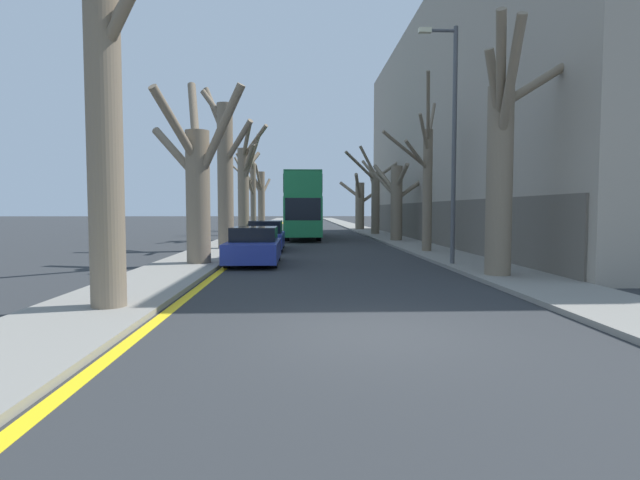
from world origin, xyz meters
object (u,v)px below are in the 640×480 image
at_px(street_tree_left_0, 107,119).
at_px(street_tree_right_4, 359,204).
at_px(street_tree_left_3, 245,185).
at_px(double_decker_bus, 302,203).
at_px(street_tree_left_4, 252,194).
at_px(street_tree_right_0, 501,164).
at_px(street_tree_right_3, 374,195).
at_px(parked_car_1, 266,236).
at_px(street_tree_right_1, 426,179).
at_px(street_tree_left_2, 225,169).
at_px(parked_car_0, 254,246).
at_px(street_tree_left_5, 261,197).
at_px(street_tree_left_1, 197,183).
at_px(street_tree_right_2, 397,199).
at_px(lamp_post, 452,135).

xyz_separation_m(street_tree_left_0, street_tree_right_4, (9.71, 39.31, -1.18)).
xyz_separation_m(street_tree_left_0, street_tree_left_3, (0.12, 23.60, -0.15)).
height_order(street_tree_left_0, double_decker_bus, street_tree_left_0).
xyz_separation_m(street_tree_left_4, street_tree_right_0, (9.75, -26.32, 0.04)).
height_order(street_tree_right_3, street_tree_right_4, street_tree_right_3).
bearing_deg(parked_car_1, street_tree_right_1, -17.22).
bearing_deg(street_tree_right_1, street_tree_left_2, 167.57).
xyz_separation_m(street_tree_right_1, parked_car_0, (-7.61, -4.23, -2.79)).
xyz_separation_m(street_tree_left_5, street_tree_right_3, (9.76, -9.11, -0.13)).
bearing_deg(street_tree_left_3, street_tree_right_3, 32.69).
xyz_separation_m(street_tree_left_1, parked_car_0, (1.97, 0.65, -2.35)).
xyz_separation_m(street_tree_right_1, street_tree_right_3, (0.09, 16.76, -0.26)).
bearing_deg(street_tree_right_0, street_tree_right_1, 89.91).
xyz_separation_m(street_tree_left_3, street_tree_right_3, (9.63, 6.18, -0.48)).
height_order(street_tree_left_2, street_tree_right_1, street_tree_left_2).
height_order(street_tree_right_0, double_decker_bus, street_tree_right_0).
height_order(street_tree_left_0, parked_car_0, street_tree_left_0).
bearing_deg(street_tree_left_0, street_tree_right_3, 71.87).
distance_m(street_tree_left_4, street_tree_right_3, 9.89).
bearing_deg(street_tree_right_4, street_tree_right_2, -89.26).
bearing_deg(street_tree_left_4, street_tree_right_3, -4.99).
bearing_deg(double_decker_bus, parked_car_1, -100.40).
relative_size(street_tree_left_5, parked_car_0, 1.60).
xyz_separation_m(street_tree_right_2, lamp_post, (-0.77, -13.86, 1.98)).
xyz_separation_m(street_tree_left_0, street_tree_left_5, (-0.01, 38.89, -0.49)).
relative_size(street_tree_left_0, lamp_post, 0.90).
bearing_deg(street_tree_right_0, street_tree_right_4, 89.89).
bearing_deg(street_tree_right_3, street_tree_left_3, -147.31).
height_order(street_tree_left_0, street_tree_left_4, street_tree_left_0).
height_order(street_tree_left_2, street_tree_left_4, street_tree_left_2).
bearing_deg(double_decker_bus, street_tree_left_1, -102.40).
relative_size(street_tree_left_3, street_tree_right_2, 1.50).
height_order(street_tree_left_5, lamp_post, lamp_post).
distance_m(street_tree_left_5, street_tree_right_4, 9.76).
height_order(street_tree_left_1, street_tree_right_4, street_tree_left_1).
relative_size(street_tree_left_3, street_tree_left_4, 1.13).
bearing_deg(street_tree_left_2, street_tree_left_5, 90.18).
relative_size(street_tree_left_3, street_tree_right_3, 1.06).
bearing_deg(street_tree_left_5, parked_car_0, -86.08).
bearing_deg(street_tree_left_2, street_tree_right_1, -12.43).
relative_size(street_tree_right_1, lamp_post, 0.94).
xyz_separation_m(street_tree_left_4, street_tree_right_4, (9.82, 8.67, -0.68)).
bearing_deg(street_tree_left_1, parked_car_1, 74.76).
bearing_deg(street_tree_left_0, street_tree_right_2, 65.14).
height_order(street_tree_left_5, double_decker_bus, street_tree_left_5).
bearing_deg(street_tree_left_1, street_tree_right_4, 72.82).
height_order(street_tree_left_2, double_decker_bus, street_tree_left_2).
xyz_separation_m(street_tree_right_4, lamp_post, (-0.53, -31.71, 2.06)).
height_order(double_decker_bus, parked_car_1, double_decker_bus).
height_order(street_tree_left_0, parked_car_1, street_tree_left_0).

